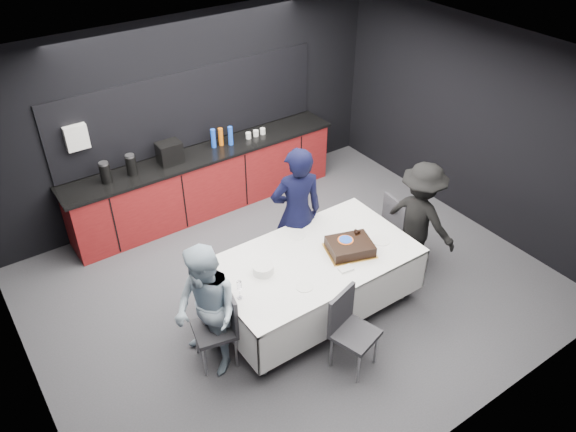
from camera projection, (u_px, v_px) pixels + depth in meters
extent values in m
plane|color=#434348|center=(293.00, 288.00, 7.00)|extent=(6.00, 6.00, 0.00)
cube|color=white|center=(294.00, 72.00, 5.39)|extent=(6.00, 5.00, 0.04)
cube|color=black|center=(190.00, 115.00, 7.87)|extent=(6.00, 0.04, 2.80)
cube|color=black|center=(472.00, 333.00, 4.52)|extent=(6.00, 0.04, 2.80)
cube|color=black|center=(7.00, 304.00, 4.79)|extent=(0.04, 5.00, 2.80)
cube|color=black|center=(474.00, 126.00, 7.59)|extent=(0.04, 5.00, 2.80)
cube|color=maroon|center=(206.00, 182.00, 8.22)|extent=(4.00, 0.60, 0.90)
cube|color=black|center=(203.00, 153.00, 7.95)|extent=(4.10, 0.64, 0.04)
cube|color=black|center=(190.00, 109.00, 7.80)|extent=(4.00, 0.03, 1.10)
cube|color=white|center=(76.00, 137.00, 6.99)|extent=(0.28, 0.12, 0.32)
cylinder|color=black|center=(105.00, 173.00, 7.21)|extent=(0.14, 0.14, 0.26)
cylinder|color=black|center=(131.00, 166.00, 7.37)|extent=(0.14, 0.14, 0.26)
cube|color=black|center=(170.00, 153.00, 7.62)|extent=(0.32, 0.24, 0.30)
cylinder|color=blue|center=(213.00, 138.00, 7.98)|extent=(0.07, 0.07, 0.28)
cylinder|color=orange|center=(221.00, 137.00, 8.04)|extent=(0.07, 0.07, 0.26)
cylinder|color=blue|center=(230.00, 136.00, 8.05)|extent=(0.07, 0.07, 0.28)
cylinder|color=white|center=(248.00, 136.00, 8.26)|extent=(0.08, 0.08, 0.09)
cylinder|color=white|center=(256.00, 133.00, 8.32)|extent=(0.08, 0.08, 0.09)
cylinder|color=white|center=(263.00, 131.00, 8.38)|extent=(0.08, 0.08, 0.09)
cylinder|color=#99999E|center=(103.00, 164.00, 7.12)|extent=(0.12, 0.12, 0.03)
cylinder|color=#99999E|center=(130.00, 156.00, 7.29)|extent=(0.12, 0.12, 0.03)
cylinder|color=#99999E|center=(264.00, 349.00, 5.71)|extent=(0.06, 0.06, 0.75)
cylinder|color=#99999E|center=(216.00, 293.00, 6.39)|extent=(0.06, 0.06, 0.75)
cylinder|color=#99999E|center=(405.00, 275.00, 6.65)|extent=(0.06, 0.06, 0.75)
cylinder|color=#99999E|center=(351.00, 233.00, 7.32)|extent=(0.06, 0.06, 0.75)
cube|color=white|center=(313.00, 258.00, 6.29)|extent=(2.32, 1.32, 0.04)
cube|color=white|center=(349.00, 309.00, 6.01)|extent=(2.32, 0.02, 0.55)
cube|color=white|center=(281.00, 247.00, 6.88)|extent=(2.32, 0.02, 0.55)
cube|color=white|center=(226.00, 317.00, 5.91)|extent=(0.02, 1.32, 0.55)
cube|color=white|center=(387.00, 241.00, 6.98)|extent=(0.02, 1.32, 0.55)
cube|color=gold|center=(350.00, 251.00, 6.36)|extent=(0.63, 0.57, 0.01)
cube|color=black|center=(350.00, 247.00, 6.33)|extent=(0.58, 0.52, 0.11)
cube|color=black|center=(350.00, 242.00, 6.29)|extent=(0.58, 0.52, 0.01)
cylinder|color=#FF6115|center=(346.00, 240.00, 6.32)|extent=(0.18, 0.18, 0.00)
cylinder|color=blue|center=(346.00, 240.00, 6.32)|extent=(0.15, 0.15, 0.01)
sphere|color=black|center=(356.00, 230.00, 6.44)|extent=(0.04, 0.04, 0.04)
sphere|color=black|center=(359.00, 231.00, 6.43)|extent=(0.04, 0.04, 0.04)
sphere|color=black|center=(357.00, 232.00, 6.41)|extent=(0.04, 0.04, 0.04)
cylinder|color=white|center=(263.00, 269.00, 6.04)|extent=(0.23, 0.23, 0.10)
cylinder|color=white|center=(304.00, 287.00, 5.87)|extent=(0.18, 0.18, 0.01)
cylinder|color=white|center=(347.00, 228.00, 6.72)|extent=(0.20, 0.20, 0.01)
cylinder|color=white|center=(381.00, 240.00, 6.52)|extent=(0.22, 0.22, 0.01)
cylinder|color=white|center=(297.00, 235.00, 6.60)|extent=(0.20, 0.20, 0.01)
cube|color=white|center=(346.00, 269.00, 6.09)|extent=(0.17, 0.11, 0.02)
cylinder|color=white|center=(240.00, 298.00, 5.74)|extent=(0.06, 0.06, 0.00)
cylinder|color=white|center=(240.00, 293.00, 5.70)|extent=(0.01, 0.01, 0.12)
cylinder|color=white|center=(239.00, 285.00, 5.64)|extent=(0.05, 0.05, 0.10)
cube|color=#2D2D32|center=(214.00, 330.00, 5.83)|extent=(0.50, 0.50, 0.05)
cube|color=#2D2D32|center=(230.00, 308.00, 5.74)|extent=(0.13, 0.42, 0.45)
cylinder|color=#99999E|center=(196.00, 338.00, 6.03)|extent=(0.03, 0.03, 0.44)
cylinder|color=#99999E|center=(205.00, 361.00, 5.78)|extent=(0.03, 0.03, 0.44)
cylinder|color=#99999E|center=(227.00, 329.00, 6.14)|extent=(0.03, 0.03, 0.44)
cylinder|color=#99999E|center=(236.00, 352.00, 5.88)|extent=(0.03, 0.03, 0.44)
cube|color=#2D2D32|center=(404.00, 226.00, 7.32)|extent=(0.46, 0.46, 0.05)
cube|color=#2D2D32|center=(394.00, 215.00, 7.10)|extent=(0.08, 0.42, 0.45)
cylinder|color=#99999E|center=(420.00, 243.00, 7.40)|extent=(0.03, 0.03, 0.44)
cylinder|color=#99999E|center=(403.00, 230.00, 7.64)|extent=(0.03, 0.03, 0.44)
cylinder|color=#99999E|center=(399.00, 251.00, 7.26)|extent=(0.03, 0.03, 0.44)
cylinder|color=#99999E|center=(383.00, 237.00, 7.50)|extent=(0.03, 0.03, 0.44)
cube|color=#2D2D32|center=(355.00, 335.00, 5.77)|extent=(0.52, 0.52, 0.05)
cube|color=#2D2D32|center=(341.00, 309.00, 5.73)|extent=(0.41, 0.16, 0.45)
cylinder|color=#99999E|center=(358.00, 368.00, 5.71)|extent=(0.03, 0.03, 0.44)
cylinder|color=#99999E|center=(376.00, 348.00, 5.93)|extent=(0.03, 0.03, 0.44)
cylinder|color=#99999E|center=(331.00, 352.00, 5.88)|extent=(0.03, 0.03, 0.44)
cylinder|color=#99999E|center=(349.00, 333.00, 6.10)|extent=(0.03, 0.03, 0.44)
imported|color=black|center=(297.00, 213.00, 6.78)|extent=(0.74, 0.59, 1.78)
imported|color=#9FB5C7|center=(207.00, 312.00, 5.60)|extent=(0.64, 0.79, 1.54)
imported|color=black|center=(419.00, 219.00, 6.92)|extent=(0.77, 1.08, 1.52)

